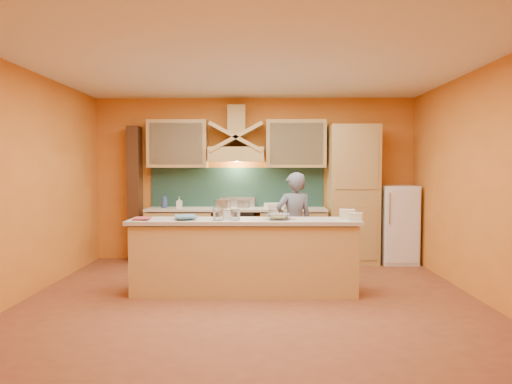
{
  "coord_description": "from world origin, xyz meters",
  "views": [
    {
      "loc": [
        0.11,
        -5.43,
        1.59
      ],
      "look_at": [
        0.04,
        0.9,
        1.26
      ],
      "focal_mm": 32.0,
      "sensor_mm": 36.0,
      "label": 1
    }
  ],
  "objects_px": {
    "fridge": "(397,224)",
    "stove": "(237,236)",
    "person": "(294,224)",
    "mixing_bowl": "(278,217)",
    "kitchen_scale": "(228,215)"
  },
  "relations": [
    {
      "from": "fridge",
      "to": "stove",
      "type": "bearing_deg",
      "value": 180.0
    },
    {
      "from": "stove",
      "to": "person",
      "type": "relative_size",
      "value": 0.59
    },
    {
      "from": "fridge",
      "to": "mixing_bowl",
      "type": "relative_size",
      "value": 4.18
    },
    {
      "from": "fridge",
      "to": "kitchen_scale",
      "type": "xyz_separation_m",
      "value": [
        -2.71,
        -1.86,
        0.35
      ]
    },
    {
      "from": "kitchen_scale",
      "to": "stove",
      "type": "bearing_deg",
      "value": 70.8
    },
    {
      "from": "stove",
      "to": "fridge",
      "type": "bearing_deg",
      "value": 0.0
    },
    {
      "from": "fridge",
      "to": "kitchen_scale",
      "type": "bearing_deg",
      "value": -145.6
    },
    {
      "from": "stove",
      "to": "fridge",
      "type": "height_order",
      "value": "fridge"
    },
    {
      "from": "kitchen_scale",
      "to": "person",
      "type": "bearing_deg",
      "value": 26.22
    },
    {
      "from": "person",
      "to": "mixing_bowl",
      "type": "xyz_separation_m",
      "value": [
        -0.28,
        -1.0,
        0.22
      ]
    },
    {
      "from": "fridge",
      "to": "person",
      "type": "relative_size",
      "value": 0.85
    },
    {
      "from": "kitchen_scale",
      "to": "mixing_bowl",
      "type": "bearing_deg",
      "value": -25.87
    },
    {
      "from": "stove",
      "to": "person",
      "type": "height_order",
      "value": "person"
    },
    {
      "from": "fridge",
      "to": "person",
      "type": "bearing_deg",
      "value": -152.37
    },
    {
      "from": "fridge",
      "to": "mixing_bowl",
      "type": "xyz_separation_m",
      "value": [
        -2.07,
        -1.94,
        0.33
      ]
    }
  ]
}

